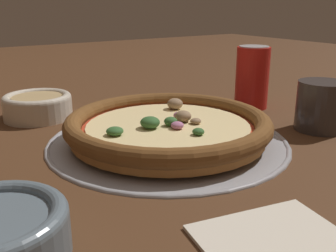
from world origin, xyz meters
TOP-DOWN VIEW (x-y plane):
  - ground_plane at (0.00, 0.00)m, footprint 3.00×3.00m
  - pizza_tray at (0.00, 0.00)m, footprint 0.37×0.37m
  - pizza at (-0.00, 0.00)m, footprint 0.32×0.32m
  - bowl_near at (-0.24, -0.13)m, footprint 0.12×0.12m
  - drinking_cup at (0.09, 0.25)m, footprint 0.08×0.08m
  - napkin at (0.28, -0.07)m, footprint 0.14×0.15m
  - beverage_can at (-0.08, 0.26)m, footprint 0.07×0.07m

SIDE VIEW (x-z plane):
  - ground_plane at x=0.00m, z-range 0.00..0.00m
  - pizza_tray at x=0.00m, z-range 0.00..0.01m
  - napkin at x=0.28m, z-range 0.00..0.01m
  - bowl_near at x=-0.24m, z-range 0.00..0.05m
  - pizza at x=0.00m, z-range 0.01..0.05m
  - drinking_cup at x=0.09m, z-range 0.00..0.08m
  - beverage_can at x=-0.08m, z-range 0.00..0.12m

